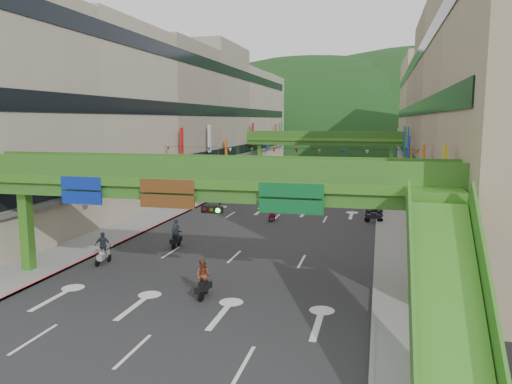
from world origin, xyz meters
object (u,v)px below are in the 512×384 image
(car_silver, at_px, (298,171))
(pedestrian_red, at_px, (415,216))
(scooter_rider_near, at_px, (176,234))
(scooter_rider_mid, at_px, (203,278))
(overpass_near, at_px, (215,194))
(car_yellow, at_px, (305,186))

(car_silver, height_order, pedestrian_red, pedestrian_red)
(scooter_rider_near, xyz_separation_m, scooter_rider_mid, (5.32, -9.05, 0.05))
(overpass_near, bearing_deg, car_yellow, 91.16)
(scooter_rider_near, distance_m, scooter_rider_mid, 10.50)
(overpass_near, bearing_deg, pedestrian_red, 59.93)
(scooter_rider_mid, height_order, pedestrian_red, scooter_rider_mid)
(car_silver, xyz_separation_m, car_yellow, (3.85, -18.26, 0.03))
(car_yellow, distance_m, pedestrian_red, 21.98)
(overpass_near, relative_size, car_silver, 6.51)
(overpass_near, height_order, scooter_rider_mid, overpass_near)
(scooter_rider_near, relative_size, scooter_rider_mid, 1.04)
(scooter_rider_mid, distance_m, pedestrian_red, 23.55)
(scooter_rider_mid, bearing_deg, scooter_rider_near, 120.45)
(overpass_near, xyz_separation_m, car_yellow, (-0.77, 37.84, -4.47))
(scooter_rider_mid, relative_size, pedestrian_red, 1.08)
(scooter_rider_near, relative_size, car_yellow, 0.48)
(pedestrian_red, bearing_deg, scooter_rider_near, -148.06)
(scooter_rider_near, height_order, pedestrian_red, scooter_rider_near)
(overpass_near, xyz_separation_m, car_silver, (-4.62, 56.10, -4.50))
(overpass_near, height_order, car_silver, overpass_near)
(overpass_near, xyz_separation_m, scooter_rider_mid, (-0.30, -1.08, -4.19))
(scooter_rider_near, xyz_separation_m, car_silver, (1.00, 48.13, -0.26))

